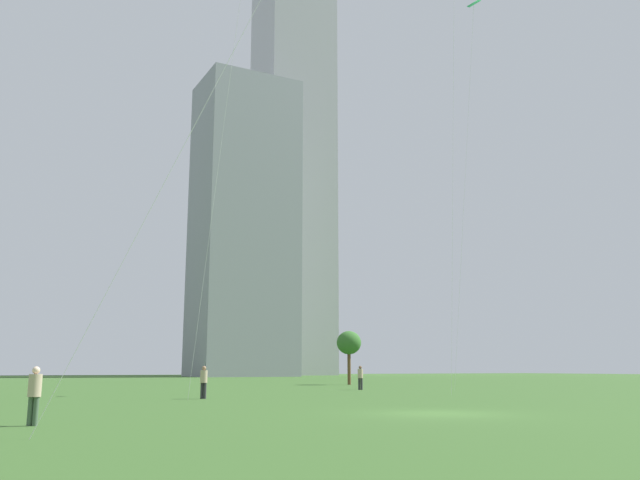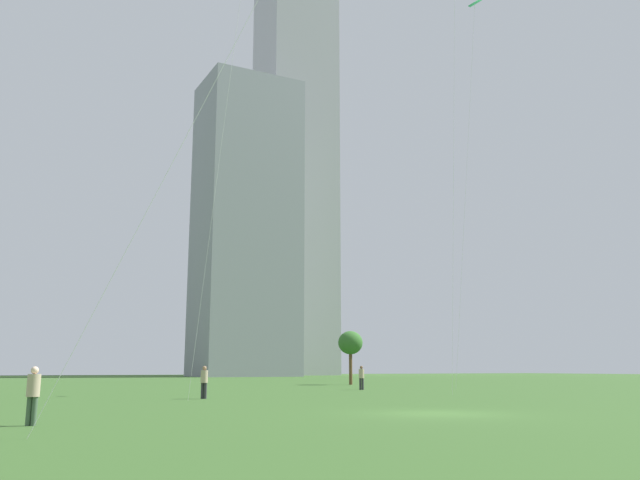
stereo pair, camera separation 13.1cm
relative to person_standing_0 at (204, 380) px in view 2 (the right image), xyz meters
The scene contains 8 objects.
ground 15.00m from the person_standing_0, 75.65° to the right, with size 280.00×280.00×0.00m, color #335623.
person_standing_0 is the anchor object (origin of this frame).
person_standing_1 16.67m from the person_standing_0, 30.73° to the left, with size 0.38×0.38×1.69m.
person_standing_2 16.15m from the person_standing_0, 123.84° to the right, with size 0.35×0.35×1.57m.
kite_flying_2 32.82m from the person_standing_0, ahead, with size 1.45×5.41×28.22m.
park_tree_1 30.62m from the person_standing_0, 46.14° to the left, with size 2.32×2.32×5.00m.
distant_highrise_0 95.80m from the person_standing_0, 68.20° to the left, with size 18.14×14.54×57.55m, color gray.
distant_highrise_1 128.26m from the person_standing_0, 63.08° to the left, with size 15.79×18.82×104.75m, color #A8A8AD.
Camera 2 is at (-14.18, -18.91, 1.52)m, focal length 37.30 mm.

